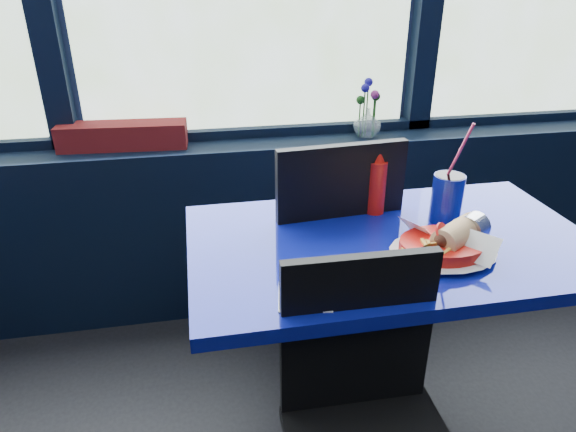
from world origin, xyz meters
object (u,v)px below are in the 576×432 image
(chair_near_back, at_px, (331,245))
(food_basket, at_px, (446,244))
(near_table, at_px, (387,290))
(ketchup_bottle, at_px, (376,183))
(soda_cup, at_px, (447,197))
(chair_near_front, at_px, (368,415))
(flower_vase, at_px, (367,119))
(planter_box, at_px, (123,135))

(chair_near_back, xyz_separation_m, food_basket, (0.21, -0.43, 0.22))
(near_table, distance_m, food_basket, 0.27)
(ketchup_bottle, distance_m, soda_cup, 0.22)
(chair_near_front, height_order, ketchup_bottle, ketchup_bottle)
(near_table, xyz_separation_m, flower_vase, (0.20, 0.84, 0.31))
(planter_box, bearing_deg, ketchup_bottle, -35.22)
(chair_near_back, relative_size, food_basket, 3.39)
(food_basket, relative_size, ketchup_bottle, 1.25)
(food_basket, height_order, ketchup_bottle, ketchup_bottle)
(planter_box, relative_size, flower_vase, 2.04)
(planter_box, height_order, flower_vase, flower_vase)
(chair_near_back, distance_m, flower_vase, 0.68)
(food_basket, xyz_separation_m, ketchup_bottle, (-0.10, 0.31, 0.07))
(near_table, xyz_separation_m, food_basket, (0.11, -0.11, 0.22))
(ketchup_bottle, bearing_deg, chair_near_back, 131.56)
(planter_box, height_order, food_basket, planter_box)
(flower_vase, distance_m, food_basket, 0.97)
(near_table, xyz_separation_m, planter_box, (-0.84, 0.88, 0.28))
(near_table, bearing_deg, flower_vase, 76.59)
(food_basket, bearing_deg, near_table, 125.77)
(flower_vase, relative_size, food_basket, 0.87)
(food_basket, bearing_deg, chair_near_back, 107.77)
(near_table, height_order, chair_near_back, chair_near_back)
(chair_near_front, xyz_separation_m, food_basket, (0.31, 0.30, 0.28))
(chair_near_front, bearing_deg, near_table, 65.38)
(planter_box, relative_size, food_basket, 1.78)
(chair_near_front, xyz_separation_m, flower_vase, (0.40, 1.25, 0.37))
(food_basket, height_order, soda_cup, soda_cup)
(planter_box, bearing_deg, soda_cup, -33.32)
(chair_near_front, distance_m, planter_box, 1.49)
(chair_near_back, distance_m, soda_cup, 0.46)
(flower_vase, xyz_separation_m, food_basket, (-0.09, -0.96, -0.09))
(chair_near_back, distance_m, food_basket, 0.52)
(near_table, relative_size, planter_box, 2.31)
(food_basket, distance_m, soda_cup, 0.23)
(near_table, xyz_separation_m, soda_cup, (0.21, 0.09, 0.26))
(near_table, xyz_separation_m, chair_near_front, (-0.20, -0.41, -0.06))
(flower_vase, bearing_deg, chair_near_back, -119.35)
(chair_near_front, bearing_deg, soda_cup, 51.98)
(near_table, relative_size, flower_vase, 4.73)
(chair_near_front, xyz_separation_m, ketchup_bottle, (0.21, 0.60, 0.34))
(soda_cup, bearing_deg, chair_near_front, -129.00)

